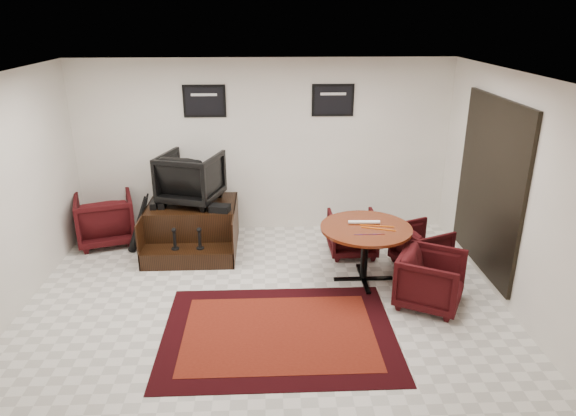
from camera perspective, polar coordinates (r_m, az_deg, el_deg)
The scene contains 16 objects.
ground at distance 6.55m, azimuth -2.56°, elevation -10.75°, with size 6.00×6.00×0.00m, color white.
room_shell at distance 5.94m, azimuth 1.11°, elevation 4.78°, with size 6.02×5.02×2.81m.
area_rug at distance 6.04m, azimuth -1.02°, elevation -13.68°, with size 2.64×1.98×0.01m.
shine_podium at distance 8.06m, azimuth -10.52°, elevation -2.18°, with size 1.35×1.39×0.69m.
shine_chair at distance 7.92m, azimuth -10.77°, elevation 3.58°, with size 0.84×0.78×0.86m, color black.
shoes_pair at distance 7.94m, azimuth -14.23°, elevation 0.41°, with size 0.23×0.27×0.10m.
polish_kit at distance 7.60m, azimuth -7.58°, elevation -0.02°, with size 0.29×0.20×0.10m, color black.
umbrella_black at distance 8.03m, azimuth -16.31°, elevation -1.66°, with size 0.35×0.13×0.93m, color black, non-canonical shape.
umbrella_hooked at distance 8.15m, azimuth -15.99°, elevation -1.32°, with size 0.35×0.13×0.93m, color black, non-canonical shape.
armchair_side at distance 8.55m, azimuth -19.68°, elevation -0.91°, with size 0.84×0.79×0.87m, color black.
meeting_table at distance 6.88m, azimuth 8.62°, elevation -2.80°, with size 1.21×1.21×0.79m.
table_chair_back at distance 7.77m, azimuth 7.17°, elevation -2.62°, with size 0.69×0.65×0.71m, color black.
table_chair_window at distance 7.59m, azimuth 14.61°, elevation -3.91°, with size 0.65×0.61×0.67m, color black.
table_chair_corner at distance 6.61m, azimuth 15.60°, elevation -7.42°, with size 0.75×0.70×0.77m, color black.
paper_roll at distance 6.92m, azimuth 8.45°, elevation -1.56°, with size 0.05×0.05×0.42m, color white.
table_clutter at distance 6.79m, azimuth 9.73°, elevation -2.29°, with size 0.57×0.33×0.01m.
Camera 1 is at (0.04, -5.57, 3.44)m, focal length 32.00 mm.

